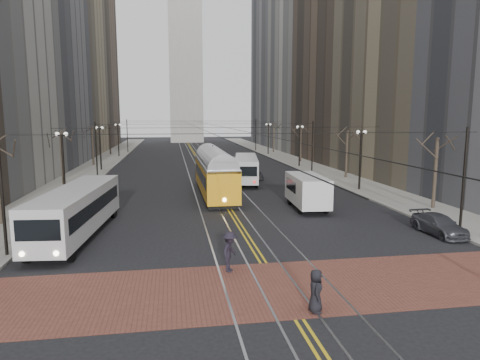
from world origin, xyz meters
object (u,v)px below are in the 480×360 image
object	(u,v)px
sedan_grey	(254,173)
pedestrian_d	(230,252)
transit_bus	(77,213)
pedestrian_a	(316,291)
cargo_van	(307,192)
sedan_parked	(439,225)
streetcar	(215,177)
sedan_silver	(238,162)
rear_bus	(246,169)
clock_tower	(184,10)

from	to	relation	value
sedan_grey	pedestrian_d	world-z (taller)	pedestrian_d
transit_bus	sedan_grey	distance (m)	26.63
pedestrian_a	cargo_van	bearing A→B (deg)	-5.36
pedestrian_a	pedestrian_d	bearing A→B (deg)	40.50
sedan_parked	streetcar	bearing A→B (deg)	125.26
transit_bus	sedan_silver	world-z (taller)	transit_bus
streetcar	sedan_parked	distance (m)	19.88
transit_bus	rear_bus	world-z (taller)	transit_bus
rear_bus	sedan_grey	size ratio (longest dim) A/B	2.73
transit_bus	cargo_van	size ratio (longest dim) A/B	1.98
rear_bus	sedan_silver	xyz separation A→B (m)	(1.46, 14.76, -0.71)
cargo_van	clock_tower	bearing A→B (deg)	96.92
sedan_parked	pedestrian_d	size ratio (longest dim) A/B	2.19
cargo_van	pedestrian_a	xyz separation A→B (m)	(-5.29, -17.33, -0.48)
streetcar	cargo_van	distance (m)	9.75
clock_tower	cargo_van	size ratio (longest dim) A/B	11.13
clock_tower	pedestrian_d	distance (m)	109.59
rear_bus	sedan_parked	world-z (taller)	rear_bus
transit_bus	pedestrian_a	distance (m)	16.22
cargo_van	sedan_grey	bearing A→B (deg)	96.74
rear_bus	sedan_silver	distance (m)	14.85
sedan_silver	pedestrian_a	world-z (taller)	pedestrian_a
sedan_parked	pedestrian_a	distance (m)	14.22
rear_bus	pedestrian_a	world-z (taller)	rear_bus
sedan_silver	rear_bus	bearing A→B (deg)	-88.33
streetcar	sedan_parked	size ratio (longest dim) A/B	3.39
sedan_silver	clock_tower	bearing A→B (deg)	102.09
clock_tower	streetcar	world-z (taller)	clock_tower
pedestrian_a	transit_bus	bearing A→B (deg)	53.65
clock_tower	transit_bus	world-z (taller)	clock_tower
cargo_van	sedan_silver	size ratio (longest dim) A/B	1.43
cargo_van	pedestrian_a	size ratio (longest dim) A/B	3.63
streetcar	sedan_silver	bearing A→B (deg)	75.28
sedan_parked	pedestrian_d	distance (m)	14.28
clock_tower	cargo_van	xyz separation A→B (m)	(6.05, -91.16, -34.65)
sedan_silver	pedestrian_d	size ratio (longest dim) A/B	2.16
streetcar	pedestrian_d	bearing A→B (deg)	-93.99
clock_tower	transit_bus	bearing A→B (deg)	-95.97
rear_bus	sedan_grey	distance (m)	2.65
cargo_van	pedestrian_d	world-z (taller)	cargo_van
cargo_van	pedestrian_a	world-z (taller)	cargo_van
transit_bus	rear_bus	bearing A→B (deg)	60.38
cargo_van	sedan_silver	distance (m)	29.21
cargo_van	transit_bus	bearing A→B (deg)	-158.71
clock_tower	sedan_parked	size ratio (longest dim) A/B	15.75
rear_bus	cargo_van	world-z (taller)	rear_bus
cargo_van	sedan_grey	distance (m)	16.68
streetcar	cargo_van	size ratio (longest dim) A/B	2.40
rear_bus	streetcar	bearing A→B (deg)	-111.26
cargo_van	sedan_parked	bearing A→B (deg)	-52.40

